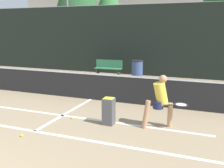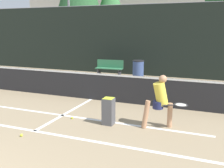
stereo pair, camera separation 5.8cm
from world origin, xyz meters
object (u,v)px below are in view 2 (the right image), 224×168
parked_car (92,53)px  trash_bin (138,70)px  ball_hopper (109,111)px  player_practicing (160,100)px  courtside_bench (109,68)px

parked_car → trash_bin: bearing=-47.3°
ball_hopper → parked_car: parked_car is taller
player_practicing → ball_hopper: player_practicing is taller
courtside_bench → parked_car: 6.56m
parked_car → ball_hopper: bearing=-62.2°
courtside_bench → trash_bin: 1.60m
player_practicing → courtside_bench: bearing=94.3°
courtside_bench → parked_car: bearing=120.3°
trash_bin → ball_hopper: bearing=-81.0°
player_practicing → trash_bin: 6.24m
ball_hopper → trash_bin: (-0.97, 6.09, 0.10)m
player_practicing → parked_car: parked_car is taller
player_practicing → courtside_bench: player_practicing is taller
player_practicing → parked_car: bearing=94.8°
player_practicing → courtside_bench: 7.15m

